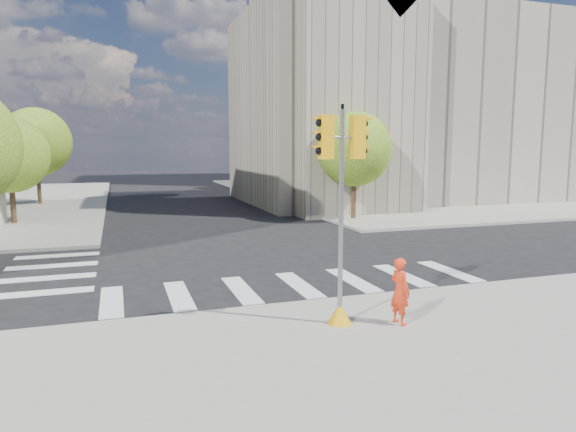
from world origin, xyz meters
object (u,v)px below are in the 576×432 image
object	(u,v)px
photographer	(400,291)
traffic_signal	(341,233)
lamp_far	(271,143)
lamp_near	(334,141)

from	to	relation	value
photographer	traffic_signal	bearing A→B (deg)	59.24
lamp_far	traffic_signal	bearing A→B (deg)	-104.10
lamp_far	photographer	xyz separation A→B (m)	(-7.24, -34.39, -3.66)
lamp_near	lamp_far	xyz separation A→B (m)	(0.00, 14.00, 0.00)
lamp_near	lamp_far	bearing A→B (deg)	90.00
traffic_signal	lamp_near	bearing A→B (deg)	65.51
traffic_signal	photographer	world-z (taller)	traffic_signal
lamp_near	photographer	xyz separation A→B (m)	(-7.24, -20.39, -3.66)
traffic_signal	photographer	distance (m)	1.91
photographer	lamp_far	bearing A→B (deg)	-23.51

